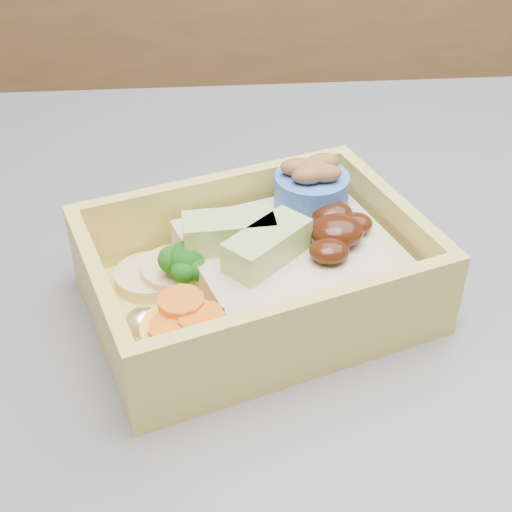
{
  "coord_description": "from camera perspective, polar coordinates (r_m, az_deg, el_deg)",
  "views": [
    {
      "loc": [
        -0.02,
        -0.34,
        1.21
      ],
      "look_at": [
        0.0,
        -0.01,
        0.96
      ],
      "focal_mm": 50.0,
      "sensor_mm": 36.0,
      "label": 1
    }
  ],
  "objects": [
    {
      "name": "bento_box",
      "position": [
        0.42,
        0.64,
        -1.03
      ],
      "size": [
        0.23,
        0.19,
        0.07
      ],
      "rotation": [
        0.0,
        0.0,
        0.33
      ],
      "color": "#D1BF56",
      "rests_on": "island"
    }
  ]
}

